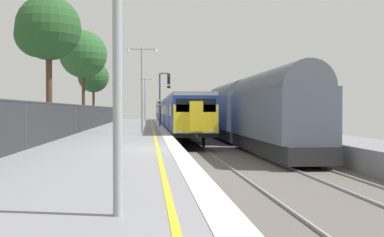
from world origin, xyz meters
The scene contains 12 objects.
ground centered at (2.64, 0.00, -0.61)m, with size 17.40×110.00×1.21m.
commuter_train_at_platform centered at (2.10, 38.99, 1.27)m, with size 2.83×61.72×3.81m.
freight_train_adjacent_track centered at (6.10, 12.28, 1.55)m, with size 2.60×25.01×4.67m.
signal_gantry centered at (0.62, 24.56, 3.18)m, with size 1.10×0.24×5.10m.
speed_limit_sign centered at (0.25, 21.52, 1.61)m, with size 0.59×0.08×2.51m.
platform_lamp_near centered at (-1.14, -11.09, 3.13)m, with size 2.00×0.20×5.27m.
platform_lamp_mid centered at (-1.14, 11.92, 3.35)m, with size 2.00×0.20×5.69m.
platform_lamp_far centered at (-1.14, 34.92, 3.15)m, with size 2.00×0.20×5.29m.
platform_back_fence centered at (-5.45, 0.00, 1.00)m, with size 0.07×99.00×1.91m.
background_tree_left centered at (-7.05, 34.48, 5.28)m, with size 3.59×3.59×7.18m.
background_tree_centre centered at (-7.08, 10.70, 6.53)m, with size 4.03×4.03×8.70m.
background_tree_right centered at (-6.78, 24.30, 6.57)m, with size 4.43×4.43×8.96m.
Camera 1 is at (-0.69, -17.53, 1.54)m, focal length 41.06 mm.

